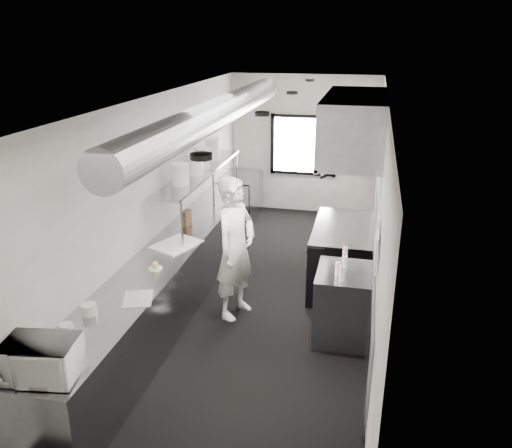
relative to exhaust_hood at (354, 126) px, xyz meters
The scene contains 35 objects.
floor 2.72m from the exhaust_hood, 147.45° to the right, with size 3.00×8.00×0.01m, color black.
ceiling 1.36m from the exhaust_hood, 147.45° to the right, with size 3.00×8.00×0.01m, color white.
wall_back 3.62m from the exhaust_hood, 108.38° to the left, with size 3.00×0.02×2.80m, color beige.
wall_front 4.93m from the exhaust_hood, 103.13° to the right, with size 3.00×0.02×2.80m, color beige.
wall_left 2.87m from the exhaust_hood, 164.91° to the right, with size 0.02×8.00×2.80m, color beige.
wall_right 1.28m from the exhaust_hood, 60.05° to the right, with size 0.02×8.00×2.80m, color beige.
wall_cladding 1.92m from the exhaust_hood, 46.22° to the right, with size 0.03×5.50×1.10m, color gray.
hvac_duct 1.83m from the exhaust_hood, behind, with size 0.40×0.40×6.40m, color gray.
service_window 3.58m from the exhaust_hood, 108.57° to the left, with size 1.36×0.05×1.25m.
exhaust_hood is the anchor object (origin of this frame).
prep_counter 3.20m from the exhaust_hood, 151.89° to the right, with size 0.70×6.00×0.90m, color gray.
pass_shelf 2.46m from the exhaust_hood, behind, with size 0.45×3.00×0.68m.
range 1.92m from the exhaust_hood, behind, with size 0.88×1.60×0.94m.
bottle_station 2.39m from the exhaust_hood, 87.82° to the right, with size 0.65×0.80×0.90m, color gray.
far_work_table 3.88m from the exhaust_hood, 131.94° to the left, with size 0.70×1.20×0.90m, color gray.
notice_sheet_a 2.09m from the exhaust_hood, 78.88° to the right, with size 0.02×0.28×0.38m, color white.
notice_sheet_b 2.43m from the exhaust_hood, 80.58° to the right, with size 0.02×0.28×0.38m, color white.
line_cook 2.28m from the exhaust_hood, 140.09° to the right, with size 0.69×0.46×1.90m, color silver.
microwave 4.74m from the exhaust_hood, 119.79° to the right, with size 0.55×0.42×0.33m, color white.
deli_tub_a 4.36m from the exhaust_hood, 126.25° to the right, with size 0.13×0.13×0.09m, color beige.
deli_tub_b 4.07m from the exhaust_hood, 129.05° to the right, with size 0.15×0.15×0.11m, color beige.
newspaper 3.61m from the exhaust_hood, 128.73° to the right, with size 0.30×0.37×0.01m, color silver.
small_plate 3.21m from the exhaust_hood, 139.79° to the right, with size 0.17×0.17×0.01m, color white.
pastry 3.18m from the exhaust_hood, 139.79° to the right, with size 0.09×0.09×0.09m, color #DBC673.
cutting_board 2.86m from the exhaust_hood, 153.69° to the right, with size 0.46×0.61×0.02m, color white.
knife_block 2.73m from the exhaust_hood, behind, with size 0.09×0.20×0.21m, color #512E1C.
plate_stack_a 2.47m from the exhaust_hood, 167.61° to the right, with size 0.25×0.25×0.30m, color white.
plate_stack_b 2.38m from the exhaust_hood, behind, with size 0.24×0.24×0.31m, color white.
plate_stack_c 2.44m from the exhaust_hood, 169.07° to the left, with size 0.23×0.23×0.33m, color white.
plate_stack_d 2.59m from the exhaust_hood, 156.85° to the left, with size 0.23×0.23×0.36m, color white.
squeeze_bottle_a 2.17m from the exhaust_hood, 88.92° to the right, with size 0.06×0.06×0.19m, color white.
squeeze_bottle_b 2.07m from the exhaust_hood, 91.00° to the right, with size 0.06×0.06×0.17m, color white.
squeeze_bottle_c 1.96m from the exhaust_hood, 88.22° to the right, with size 0.06×0.06×0.19m, color white.
squeeze_bottle_d 1.86m from the exhaust_hood, 88.18° to the right, with size 0.06×0.06×0.17m, color white.
squeeze_bottle_e 1.77m from the exhaust_hood, 88.26° to the right, with size 0.06×0.06×0.18m, color white.
Camera 1 is at (1.33, -6.29, 3.58)m, focal length 35.91 mm.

